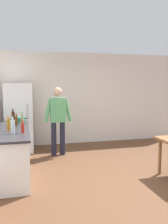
% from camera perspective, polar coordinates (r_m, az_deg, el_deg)
% --- Properties ---
extents(ground_plane, '(14.00, 14.00, 0.00)m').
position_cam_1_polar(ground_plane, '(4.69, 9.32, -15.55)').
color(ground_plane, brown).
extents(wall_back, '(6.40, 0.12, 2.70)m').
position_cam_1_polar(wall_back, '(7.20, -0.13, 3.29)').
color(wall_back, silver).
rests_on(wall_back, ground_plane).
extents(kitchen_counter, '(0.64, 2.20, 0.90)m').
position_cam_1_polar(kitchen_counter, '(4.95, -16.70, -9.03)').
color(kitchen_counter, white).
rests_on(kitchen_counter, ground_plane).
extents(refrigerator, '(0.70, 0.67, 1.80)m').
position_cam_1_polar(refrigerator, '(6.43, -15.40, -1.36)').
color(refrigerator, white).
rests_on(refrigerator, ground_plane).
extents(person, '(0.70, 0.22, 1.70)m').
position_cam_1_polar(person, '(5.93, -6.28, -1.05)').
color(person, '#1E1E2D').
rests_on(person, ground_plane).
extents(cooking_pot, '(0.40, 0.28, 0.12)m').
position_cam_1_polar(cooking_pot, '(5.68, -15.41, -1.77)').
color(cooking_pot, '#2D845B').
rests_on(cooking_pot, kitchen_counter).
extents(utensil_jar, '(0.11, 0.11, 0.32)m').
position_cam_1_polar(utensil_jar, '(5.06, -17.17, -2.61)').
color(utensil_jar, tan).
rests_on(utensil_jar, kitchen_counter).
extents(bottle_vinegar_tall, '(0.06, 0.06, 0.32)m').
position_cam_1_polar(bottle_vinegar_tall, '(5.01, -14.61, -1.95)').
color(bottle_vinegar_tall, gray).
rests_on(bottle_vinegar_tall, kitchen_counter).
extents(bottle_sauce_red, '(0.06, 0.06, 0.24)m').
position_cam_1_polar(bottle_sauce_red, '(4.39, -14.51, -3.65)').
color(bottle_sauce_red, '#B22319').
rests_on(bottle_sauce_red, kitchen_counter).
extents(bottle_wine_dark, '(0.08, 0.08, 0.34)m').
position_cam_1_polar(bottle_wine_dark, '(5.39, -16.67, -1.33)').
color(bottle_wine_dark, black).
rests_on(bottle_wine_dark, kitchen_counter).
extents(bottle_oil_amber, '(0.06, 0.06, 0.28)m').
position_cam_1_polar(bottle_oil_amber, '(4.67, -17.69, -2.91)').
color(bottle_oil_amber, '#996619').
rests_on(bottle_oil_amber, kitchen_counter).
extents(bottle_beer_brown, '(0.06, 0.06, 0.26)m').
position_cam_1_polar(bottle_beer_brown, '(5.23, -15.95, -1.97)').
color(bottle_beer_brown, '#5B3314').
rests_on(bottle_beer_brown, kitchen_counter).
extents(bottle_water_clear, '(0.07, 0.07, 0.30)m').
position_cam_1_polar(bottle_water_clear, '(4.37, -16.71, -3.37)').
color(bottle_water_clear, silver).
rests_on(bottle_water_clear, kitchen_counter).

